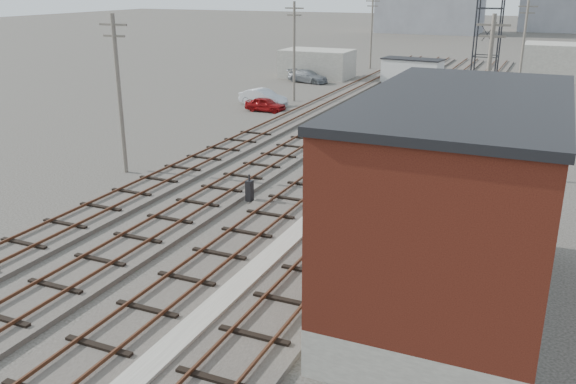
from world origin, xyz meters
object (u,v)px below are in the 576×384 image
Objects in this scene: car_grey at (308,76)px; car_red at (265,104)px; site_trailer at (412,71)px; car_silver at (263,98)px; signal_mast at (323,241)px; switch_stand at (249,191)px.

car_red is at bearing -157.52° from car_grey.
site_trailer reaches higher than car_silver.
car_grey is at bearing 10.32° from car_red.
car_grey is (-19.23, 46.16, -1.85)m from signal_mast.
site_trailer is at bearing 97.32° from switch_stand.
car_red is at bearing -104.97° from site_trailer.
car_red is at bearing 119.06° from signal_mast.
site_trailer is at bearing 99.58° from signal_mast.
site_trailer reaches higher than switch_stand.
car_silver is (-17.78, 31.85, -1.79)m from signal_mast.
site_trailer is 1.90× the size of car_red.
switch_stand reaches higher than car_grey.
signal_mast is 0.89× the size of car_grey.
signal_mast is at bearing -73.91° from site_trailer.
signal_mast reaches higher than site_trailer.
car_silver is 14.38m from car_grey.
site_trailer is (-1.34, 41.64, 0.73)m from switch_stand.
switch_stand is at bearing -149.14° from car_grey.
car_grey is (-10.78, -3.93, -0.69)m from site_trailer.
car_grey is at bearing 113.29° from switch_stand.
switch_stand is 23.19m from car_red.
car_red is 2.55m from car_silver.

